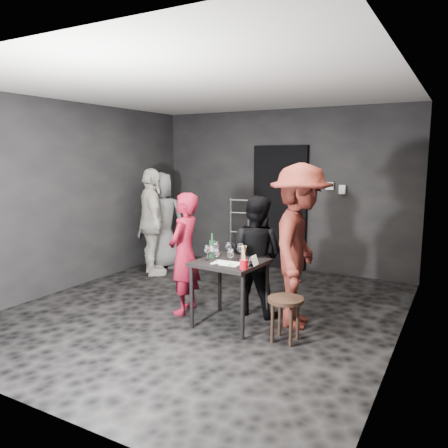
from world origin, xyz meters
The scene contains 27 objects.
floor centered at (0.00, 0.00, 0.00)m, with size 4.50×5.00×0.02m, color black.
ceiling centered at (0.00, 0.00, 2.70)m, with size 4.50×5.00×0.02m, color silver.
wall_back centered at (0.00, 2.50, 1.35)m, with size 4.50×0.04×2.70m, color black.
wall_front centered at (0.00, -2.50, 1.35)m, with size 4.50×0.04×2.70m, color black.
wall_left centered at (-2.25, 0.00, 1.35)m, with size 0.04×5.00×2.70m, color black.
wall_right centered at (2.25, 0.00, 1.35)m, with size 0.04×5.00×2.70m, color black.
doorway centered at (0.00, 2.44, 1.05)m, with size 0.95×0.10×2.10m, color black.
wallbox_upper centered at (0.85, 2.45, 1.45)m, with size 0.12×0.06×0.12m, color #B7B7B2.
wallbox_lower centered at (1.05, 2.45, 1.40)m, with size 0.10×0.06×0.14m, color #B7B7B2.
hand_truck centered at (-0.70, 2.26, 0.22)m, with size 0.39×0.34×1.18m.
tasting_table centered at (0.49, -0.26, 0.65)m, with size 0.72×0.72×0.75m.
stool centered at (1.21, -0.40, 0.38)m, with size 0.37×0.37×0.47m.
server_red centered at (-0.20, -0.18, 0.74)m, with size 0.54×0.35×1.48m, color maroon.
woman_black centered at (0.58, 0.22, 0.71)m, with size 0.69×0.38×1.42m, color black.
man_maroon centered at (1.17, 0.10, 1.14)m, with size 1.48×0.69×2.29m, color #5B1E17.
bystander_cream centered at (-1.63, 1.01, 1.00)m, with size 1.18×0.56×2.01m, color silver.
bystander_grey centered at (-1.76, 1.43, 0.92)m, with size 0.90×0.49×1.84m, color slate.
tasting_mat centered at (0.51, -0.39, 0.75)m, with size 0.31×0.21×0.00m, color white.
wine_glass_a centered at (0.24, -0.35, 0.84)m, with size 0.07×0.07×0.18m, color white, non-canonical shape.
wine_glass_b centered at (0.27, -0.22, 0.86)m, with size 0.08×0.08×0.21m, color white, non-canonical shape.
wine_glass_c centered at (0.38, -0.11, 0.85)m, with size 0.07×0.07×0.20m, color white, non-canonical shape.
wine_glass_d centered at (0.44, -0.49, 0.85)m, with size 0.08×0.08×0.20m, color white, non-canonical shape.
wine_glass_e centered at (0.59, -0.45, 0.85)m, with size 0.08×0.08×0.20m, color white, non-canonical shape.
wine_glass_f centered at (0.57, -0.18, 0.86)m, with size 0.08×0.08×0.21m, color white, non-canonical shape.
wine_bottle centered at (0.23, -0.23, 0.86)m, with size 0.07×0.07×0.29m.
breadstick_cup centered at (0.78, -0.51, 0.87)m, with size 0.09×0.09×0.27m.
reserved_card centered at (0.79, -0.32, 0.80)m, with size 0.09×0.14×0.11m, color white, non-canonical shape.
Camera 1 is at (2.76, -4.51, 1.93)m, focal length 35.00 mm.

